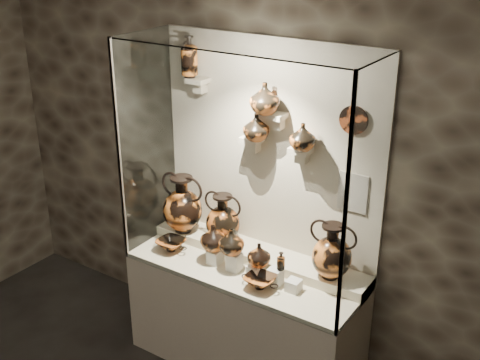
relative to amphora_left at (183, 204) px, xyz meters
The scene contains 35 objects.
wall_back 0.82m from the amphora_left, 18.40° to the left, with size 5.00×0.02×3.20m, color #2E241D.
plinth 0.97m from the amphora_left, 10.00° to the right, with size 1.70×0.60×0.80m, color #BEB299.
front_tier 0.71m from the amphora_left, 10.00° to the right, with size 1.68×0.58×0.03m, color beige.
rear_tier 0.69m from the amphora_left, ahead, with size 1.70×0.25×0.10m, color beige.
back_panel 0.81m from the amphora_left, 17.99° to the left, with size 1.70×0.03×1.60m, color #BEB299.
glass_front 0.89m from the amphora_left, 32.91° to the right, with size 1.70×0.01×1.60m, color white.
glass_left 0.53m from the amphora_left, 152.99° to the right, with size 0.01×0.60×1.60m, color white.
glass_right 1.55m from the amphora_left, ahead, with size 0.01×0.60×1.60m, color white.
glass_top 1.42m from the amphora_left, 10.00° to the right, with size 1.70×0.60×0.01m, color white.
frame_post_left 0.66m from the amphora_left, 117.81° to the right, with size 0.02×0.02×1.60m, color gray.
frame_post_right 1.59m from the amphora_left, 15.27° to the right, with size 0.02×0.02×1.60m, color gray.
pedestal_a 0.50m from the amphora_left, 21.49° to the right, with size 0.09×0.09×0.10m, color beige.
pedestal_b 0.64m from the amphora_left, 15.54° to the right, with size 0.09×0.09×0.13m, color beige.
pedestal_c 0.81m from the amphora_left, 12.13° to the right, with size 0.09×0.09×0.09m, color beige.
pedestal_d 0.95m from the amphora_left, 10.04° to the right, with size 0.09×0.09×0.12m, color beige.
pedestal_e 1.09m from the amphora_left, ahead, with size 0.09×0.09×0.08m, color beige.
bracket_ul 0.94m from the amphora_left, 58.69° to the left, with size 0.14×0.12×0.04m, color #BEB299.
bracket_ca 0.79m from the amphora_left, 13.73° to the left, with size 0.14×0.12×0.04m, color #BEB299.
bracket_cb 1.07m from the amphora_left, 10.05° to the left, with size 0.10×0.12×0.04m, color #BEB299.
bracket_cc 1.08m from the amphora_left, ahead, with size 0.14×0.12×0.04m, color #BEB299.
amphora_left is the anchor object (origin of this frame).
amphora_mid 0.35m from the amphora_left, ahead, with size 0.30×0.30×0.37m, color #B1551F, non-canonical shape.
amphora_right 1.22m from the amphora_left, ahead, with size 0.31×0.31×0.39m, color orange, non-canonical shape.
jug_a 0.43m from the amphora_left, 21.14° to the right, with size 0.18×0.18×0.19m, color orange.
jug_b 0.59m from the amphora_left, 16.81° to the right, with size 0.18×0.18×0.19m, color #B1551F.
jug_c 0.79m from the amphora_left, 10.73° to the right, with size 0.16×0.16×0.17m, color orange.
lekythos_small 0.96m from the amphora_left, ahead, with size 0.06×0.06×0.15m, color #B1551F, non-canonical shape.
kylix_left 0.31m from the amphora_left, 79.38° to the right, with size 0.27×0.23×0.11m, color #B1551F, non-canonical shape.
kylix_right 0.92m from the amphora_left, 16.80° to the right, with size 0.26×0.22×0.11m, color orange, non-canonical shape.
lekythos_tall 1.11m from the amphora_left, 79.65° to the left, with size 0.13×0.13×0.32m, color orange, non-canonical shape.
ovoid_vase_a 0.91m from the amphora_left, ahead, with size 0.18×0.18×0.19m, color #B1551F.
ovoid_vase_b 1.11m from the amphora_left, ahead, with size 0.20×0.20×0.21m, color #B1551F.
ovoid_vase_c 1.16m from the amphora_left, ahead, with size 0.17×0.17×0.18m, color #B1551F.
wall_plate 1.50m from the amphora_left, ahead, with size 0.18×0.18×0.02m, color #913D1C.
info_placard 1.32m from the amphora_left, ahead, with size 0.20×0.01×0.26m, color beige.
Camera 1 is at (1.98, -0.87, 3.06)m, focal length 45.00 mm.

